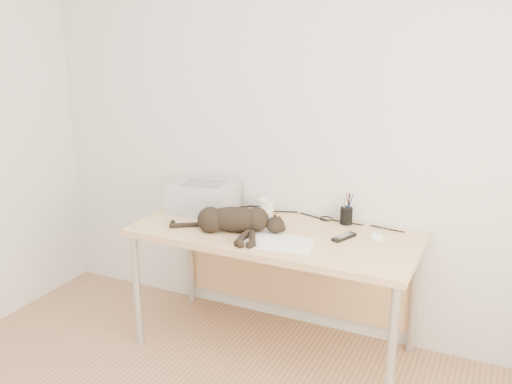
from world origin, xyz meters
The scene contains 11 objects.
wall_back centered at (0.00, 1.75, 1.30)m, with size 3.50×3.50×0.00m, color silver.
desk centered at (0.00, 1.48, 0.61)m, with size 1.60×0.70×0.74m.
printer centered at (-0.54, 1.54, 0.83)m, with size 0.42×0.37×0.18m.
papers centered at (0.10, 1.24, 0.74)m, with size 0.38×0.28×0.01m.
cat centered at (-0.21, 1.28, 0.81)m, with size 0.67×0.34×0.15m.
mug centered at (-0.15, 1.63, 0.79)m, with size 0.11×0.11×0.10m, color white.
pen_cup centered at (0.33, 1.68, 0.79)m, with size 0.07×0.07×0.18m.
remote_grey centered at (-0.12, 1.55, 0.75)m, with size 0.05×0.16×0.02m, color gray.
remote_black centered at (0.39, 1.45, 0.75)m, with size 0.04×0.16×0.02m, color black.
mouse centered at (0.54, 1.53, 0.76)m, with size 0.07×0.12×0.04m, color white.
cable_tangle centered at (0.00, 1.70, 0.75)m, with size 1.36×0.08×0.01m, color black, non-canonical shape.
Camera 1 is at (1.18, -1.38, 1.88)m, focal length 40.00 mm.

